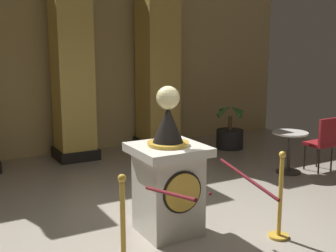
{
  "coord_description": "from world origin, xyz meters",
  "views": [
    {
      "loc": [
        -2.44,
        -4.18,
        2.23
      ],
      "look_at": [
        -0.06,
        0.09,
        1.29
      ],
      "focal_mm": 46.5,
      "sensor_mm": 36.0,
      "label": 1
    }
  ],
  "objects": [
    {
      "name": "stanchion_far",
      "position": [
        0.99,
        -0.67,
        0.36
      ],
      "size": [
        0.24,
        0.24,
        1.03
      ],
      "color": "gold",
      "rests_on": "ground_plane"
    },
    {
      "name": "stanchion_near",
      "position": [
        -0.96,
        -0.66,
        0.37
      ],
      "size": [
        0.24,
        0.24,
        1.06
      ],
      "color": "gold",
      "rests_on": "ground_plane"
    },
    {
      "name": "cafe_table",
      "position": [
        2.95,
        1.18,
        0.46
      ],
      "size": [
        0.61,
        0.61,
        0.72
      ],
      "color": "#332D28",
      "rests_on": "ground_plane"
    },
    {
      "name": "back_wall",
      "position": [
        0.0,
        4.52,
        1.92
      ],
      "size": [
        10.62,
        0.16,
        3.84
      ],
      "primitive_type": "cube",
      "color": "tan",
      "rests_on": "ground_plane"
    },
    {
      "name": "column_centre_rear",
      "position": [
        0.0,
        3.94,
        1.83
      ],
      "size": [
        0.81,
        0.81,
        3.69
      ],
      "color": "black",
      "rests_on": "ground_plane"
    },
    {
      "name": "column_right",
      "position": [
        1.83,
        3.94,
        1.83
      ],
      "size": [
        0.86,
        0.86,
        3.69
      ],
      "color": "black",
      "rests_on": "ground_plane"
    },
    {
      "name": "pedestal_clock",
      "position": [
        -0.06,
        0.08,
        0.68
      ],
      "size": [
        0.81,
        0.81,
        1.75
      ],
      "color": "beige",
      "rests_on": "ground_plane"
    },
    {
      "name": "potted_palm_right",
      "position": [
        3.15,
        3.13,
        0.26
      ],
      "size": [
        0.72,
        0.72,
        0.97
      ],
      "color": "black",
      "rests_on": "ground_plane"
    },
    {
      "name": "ground_plane",
      "position": [
        0.0,
        0.0,
        0.0
      ],
      "size": [
        10.62,
        10.62,
        0.0
      ],
      "primitive_type": "plane",
      "color": "#9E9384"
    },
    {
      "name": "velvet_rope",
      "position": [
        0.01,
        -0.67,
        0.79
      ],
      "size": [
        1.01,
        0.99,
        0.22
      ],
      "color": "#591419"
    },
    {
      "name": "cafe_chair_red",
      "position": [
        3.5,
        0.96,
        0.57
      ],
      "size": [
        0.41,
        0.41,
        0.96
      ],
      "color": "black",
      "rests_on": "ground_plane"
    }
  ]
}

